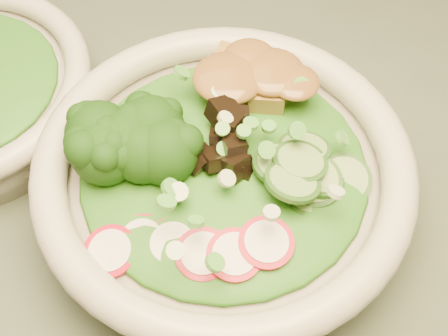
{
  "coord_description": "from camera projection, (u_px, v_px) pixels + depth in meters",
  "views": [
    {
      "loc": [
        -0.21,
        -0.18,
        1.23
      ],
      "look_at": [
        -0.21,
        0.1,
        0.82
      ],
      "focal_mm": 50.0,
      "sensor_mm": 36.0,
      "label": 1
    }
  ],
  "objects": [
    {
      "name": "radish_slices",
      "position": [
        203.0,
        247.0,
        0.45
      ],
      "size": [
        0.13,
        0.06,
        0.02
      ],
      "primitive_type": null,
      "rotation": [
        0.0,
        0.0,
        -0.14
      ],
      "color": "#B40D25",
      "rests_on": "salad_bowl"
    },
    {
      "name": "peanut_sauce",
      "position": [
        247.0,
        78.0,
        0.52
      ],
      "size": [
        0.08,
        0.06,
        0.02
      ],
      "primitive_type": "ellipsoid",
      "color": "brown",
      "rests_on": "tofu_cubes"
    },
    {
      "name": "mushroom_heap",
      "position": [
        228.0,
        141.0,
        0.49
      ],
      "size": [
        0.09,
        0.09,
        0.05
      ],
      "primitive_type": null,
      "rotation": [
        0.0,
        0.0,
        -0.14
      ],
      "color": "black",
      "rests_on": "salad_bowl"
    },
    {
      "name": "tofu_cubes",
      "position": [
        247.0,
        90.0,
        0.53
      ],
      "size": [
        0.11,
        0.08,
        0.04
      ],
      "primitive_type": null,
      "rotation": [
        0.0,
        0.0,
        -0.14
      ],
      "color": "olive",
      "rests_on": "salad_bowl"
    },
    {
      "name": "cucumber_slices",
      "position": [
        318.0,
        177.0,
        0.48
      ],
      "size": [
        0.09,
        0.09,
        0.04
      ],
      "primitive_type": null,
      "rotation": [
        0.0,
        0.0,
        -0.14
      ],
      "color": "#83A45B",
      "rests_on": "salad_bowl"
    },
    {
      "name": "lettuce_bed",
      "position": [
        224.0,
        167.0,
        0.5
      ],
      "size": [
        0.23,
        0.23,
        0.03
      ],
      "primitive_type": "ellipsoid",
      "color": "#206816",
      "rests_on": "salad_bowl"
    },
    {
      "name": "salad_bowl",
      "position": [
        224.0,
        183.0,
        0.52
      ],
      "size": [
        0.31,
        0.31,
        0.08
      ],
      "rotation": [
        0.0,
        0.0,
        -0.14
      ],
      "color": "beige",
      "rests_on": "dining_table"
    },
    {
      "name": "broccoli_florets",
      "position": [
        136.0,
        138.0,
        0.49
      ],
      "size": [
        0.1,
        0.09,
        0.05
      ],
      "primitive_type": null,
      "rotation": [
        0.0,
        0.0,
        -0.14
      ],
      "color": "black",
      "rests_on": "salad_bowl"
    },
    {
      "name": "scallion_garnish",
      "position": [
        224.0,
        146.0,
        0.48
      ],
      "size": [
        0.22,
        0.22,
        0.03
      ],
      "primitive_type": null,
      "color": "#50A73B",
      "rests_on": "salad_bowl"
    }
  ]
}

